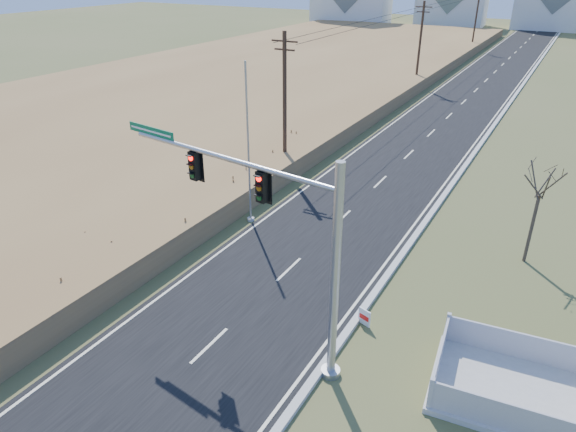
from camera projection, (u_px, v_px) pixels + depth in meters
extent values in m
plane|color=#4C5428|center=(240.00, 317.00, 20.53)|extent=(260.00, 260.00, 0.00)
cube|color=black|center=(483.00, 84.00, 59.49)|extent=(8.00, 180.00, 0.06)
cube|color=#B2AFA8|center=(521.00, 87.00, 57.64)|extent=(0.30, 180.00, 0.18)
cube|color=olive|center=(262.00, 73.00, 61.98)|extent=(38.00, 110.00, 1.30)
cylinder|color=#422D1E|center=(285.00, 104.00, 33.07)|extent=(0.26, 0.26, 9.00)
cube|color=#422D1E|center=(284.00, 41.00, 31.33)|extent=(1.80, 0.10, 0.10)
cube|color=#422D1E|center=(285.00, 50.00, 31.56)|extent=(1.40, 0.10, 0.10)
cylinder|color=#422D1E|center=(420.00, 45.00, 56.46)|extent=(0.26, 0.26, 9.00)
cube|color=#422D1E|center=(424.00, 7.00, 54.72)|extent=(1.80, 0.10, 0.10)
cube|color=#422D1E|center=(423.00, 12.00, 54.94)|extent=(1.40, 0.10, 0.10)
cylinder|color=#422D1E|center=(476.00, 20.00, 79.85)|extent=(0.26, 0.26, 9.00)
cube|color=white|center=(352.00, 0.00, 112.97)|extent=(17.38, 13.12, 10.00)
cube|color=white|center=(452.00, 4.00, 110.63)|extent=(14.66, 10.95, 9.00)
cube|color=white|center=(556.00, 4.00, 104.73)|extent=(15.00, 10.00, 10.00)
cylinder|color=#9EA0A5|center=(330.00, 372.00, 17.66)|extent=(0.67, 0.67, 0.22)
cylinder|color=#9EA0A5|center=(335.00, 279.00, 15.97)|extent=(0.29, 0.29, 7.80)
cylinder|color=#9EA0A5|center=(226.00, 158.00, 17.05)|extent=(8.85, 1.41, 0.18)
cube|color=black|center=(262.00, 187.00, 16.48)|extent=(0.38, 0.32, 1.05)
cube|color=black|center=(195.00, 166.00, 18.18)|extent=(0.38, 0.32, 1.05)
cube|color=#056038|center=(151.00, 131.00, 19.01)|extent=(2.43, 0.38, 0.33)
cube|color=#B7B5AD|center=(520.00, 396.00, 16.68)|extent=(5.96, 4.37, 0.21)
cube|color=silver|center=(523.00, 422.00, 14.95)|extent=(5.29, 0.60, 1.06)
cube|color=silver|center=(525.00, 347.00, 17.85)|extent=(5.29, 0.60, 1.06)
cube|color=silver|center=(439.00, 358.00, 17.36)|extent=(0.43, 3.53, 1.06)
cube|color=white|center=(364.00, 317.00, 19.94)|extent=(0.55, 0.23, 0.70)
cube|color=red|center=(364.00, 317.00, 19.92)|extent=(0.44, 0.16, 0.20)
cylinder|color=#B7B5AD|center=(251.00, 219.00, 28.13)|extent=(0.38, 0.38, 0.17)
cylinder|color=#9EA0A5|center=(248.00, 146.00, 26.27)|extent=(0.11, 0.11, 8.55)
cylinder|color=#4C3F33|center=(531.00, 229.00, 23.64)|extent=(0.16, 0.16, 3.42)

